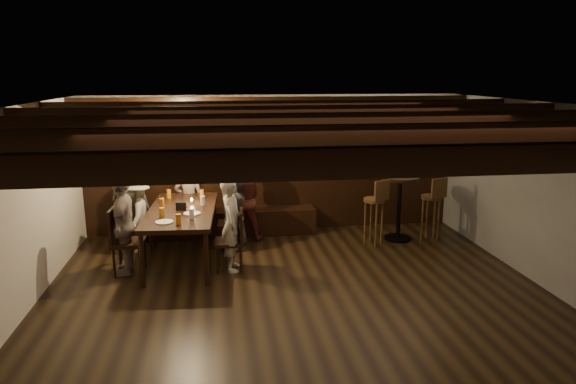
{
  "coord_description": "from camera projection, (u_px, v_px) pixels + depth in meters",
  "views": [
    {
      "loc": [
        -0.98,
        -5.44,
        2.76
      ],
      "look_at": [
        -0.04,
        1.3,
        1.18
      ],
      "focal_mm": 32.0,
      "sensor_mm": 36.0,
      "label": 1
    }
  ],
  "objects": [
    {
      "name": "person_right_near",
      "position": [
        233.0,
        209.0,
        8.12
      ],
      "size": [
        0.45,
        0.66,
        1.31
      ],
      "primitive_type": "imported",
      "rotation": [
        0.0,
        0.0,
        1.52
      ],
      "color": "#2A2A2C",
      "rests_on": "floor"
    },
    {
      "name": "pint_b",
      "position": [
        202.0,
        194.0,
        8.23
      ],
      "size": [
        0.07,
        0.07,
        0.14
      ],
      "primitive_type": "cylinder",
      "color": "#BF7219",
      "rests_on": "dining_table"
    },
    {
      "name": "chair_left_near",
      "position": [
        140.0,
        235.0,
        8.09
      ],
      "size": [
        0.43,
        0.43,
        0.9
      ],
      "rotation": [
        0.0,
        0.0,
        -1.62
      ],
      "color": "black",
      "rests_on": "floor"
    },
    {
      "name": "pint_a",
      "position": [
        169.0,
        194.0,
        8.23
      ],
      "size": [
        0.07,
        0.07,
        0.14
      ],
      "primitive_type": "cylinder",
      "color": "#BF7219",
      "rests_on": "dining_table"
    },
    {
      "name": "person_bench_left",
      "position": [
        133.0,
        208.0,
        8.43
      ],
      "size": [
        0.6,
        0.41,
        1.2
      ],
      "primitive_type": "imported",
      "rotation": [
        0.0,
        0.0,
        3.09
      ],
      "color": "#262729",
      "rests_on": "floor"
    },
    {
      "name": "pint_c",
      "position": [
        162.0,
        203.0,
        7.65
      ],
      "size": [
        0.07,
        0.07,
        0.14
      ],
      "primitive_type": "cylinder",
      "color": "#BF7219",
      "rests_on": "dining_table"
    },
    {
      "name": "pint_f",
      "position": [
        192.0,
        214.0,
        7.06
      ],
      "size": [
        0.07,
        0.07,
        0.14
      ],
      "primitive_type": "cylinder",
      "color": "silver",
      "rests_on": "dining_table"
    },
    {
      "name": "bar_stool_right",
      "position": [
        431.0,
        217.0,
        8.56
      ],
      "size": [
        0.37,
        0.39,
        1.1
      ],
      "rotation": [
        0.0,
        0.0,
        0.31
      ],
      "color": "#3B2712",
      "rests_on": "floor"
    },
    {
      "name": "person_bench_right",
      "position": [
        243.0,
        199.0,
        8.56
      ],
      "size": [
        0.71,
        0.57,
        1.41
      ],
      "primitive_type": "imported",
      "rotation": [
        0.0,
        0.0,
        3.09
      ],
      "color": "#57231D",
      "rests_on": "floor"
    },
    {
      "name": "plate_near",
      "position": [
        164.0,
        222.0,
        6.9
      ],
      "size": [
        0.24,
        0.24,
        0.01
      ],
      "primitive_type": "cylinder",
      "color": "white",
      "rests_on": "dining_table"
    },
    {
      "name": "dining_table",
      "position": [
        182.0,
        213.0,
        7.61
      ],
      "size": [
        1.07,
        2.18,
        0.8
      ],
      "rotation": [
        0.0,
        0.0,
        -0.05
      ],
      "color": "black",
      "rests_on": "floor"
    },
    {
      "name": "plate_far",
      "position": [
        192.0,
        213.0,
        7.31
      ],
      "size": [
        0.24,
        0.24,
        0.01
      ],
      "primitive_type": "cylinder",
      "color": "white",
      "rests_on": "dining_table"
    },
    {
      "name": "high_top_table",
      "position": [
        399.0,
        199.0,
        8.57
      ],
      "size": [
        0.61,
        0.61,
        1.09
      ],
      "color": "black",
      "rests_on": "floor"
    },
    {
      "name": "chair_left_far",
      "position": [
        128.0,
        253.0,
        7.21
      ],
      "size": [
        0.45,
        0.45,
        0.94
      ],
      "rotation": [
        0.0,
        0.0,
        -1.62
      ],
      "color": "black",
      "rests_on": "floor"
    },
    {
      "name": "pint_d",
      "position": [
        203.0,
        201.0,
        7.79
      ],
      "size": [
        0.07,
        0.07,
        0.14
      ],
      "primitive_type": "cylinder",
      "color": "silver",
      "rests_on": "dining_table"
    },
    {
      "name": "person_left_near",
      "position": [
        137.0,
        215.0,
        8.01
      ],
      "size": [
        0.48,
        0.79,
        1.19
      ],
      "primitive_type": "imported",
      "rotation": [
        0.0,
        0.0,
        -1.62
      ],
      "color": "gray",
      "rests_on": "floor"
    },
    {
      "name": "pint_e",
      "position": [
        162.0,
        213.0,
        7.12
      ],
      "size": [
        0.07,
        0.07,
        0.14
      ],
      "primitive_type": "cylinder",
      "color": "#BF7219",
      "rests_on": "dining_table"
    },
    {
      "name": "pint_g",
      "position": [
        178.0,
        219.0,
        6.8
      ],
      "size": [
        0.07,
        0.07,
        0.14
      ],
      "primitive_type": "cylinder",
      "color": "#BF7219",
      "rests_on": "dining_table"
    },
    {
      "name": "condiment_caddy",
      "position": [
        181.0,
        206.0,
        7.53
      ],
      "size": [
        0.15,
        0.1,
        0.12
      ],
      "primitive_type": "cube",
      "color": "black",
      "rests_on": "dining_table"
    },
    {
      "name": "person_bench_centre",
      "position": [
        189.0,
        201.0,
        8.64
      ],
      "size": [
        0.5,
        0.34,
        1.33
      ],
      "primitive_type": "imported",
      "rotation": [
        0.0,
        0.0,
        3.09
      ],
      "color": "gray",
      "rests_on": "floor"
    },
    {
      "name": "bar_stool_left",
      "position": [
        374.0,
        221.0,
        8.38
      ],
      "size": [
        0.39,
        0.4,
        1.1
      ],
      "rotation": [
        0.0,
        0.0,
        0.46
      ],
      "color": "#3B2712",
      "rests_on": "floor"
    },
    {
      "name": "chair_right_near",
      "position": [
        232.0,
        233.0,
        8.21
      ],
      "size": [
        0.42,
        0.42,
        0.88
      ],
      "rotation": [
        0.0,
        0.0,
        1.52
      ],
      "color": "black",
      "rests_on": "floor"
    },
    {
      "name": "chair_right_far",
      "position": [
        231.0,
        252.0,
        7.34
      ],
      "size": [
        0.42,
        0.42,
        0.88
      ],
      "rotation": [
        0.0,
        0.0,
        1.52
      ],
      "color": "black",
      "rests_on": "floor"
    },
    {
      "name": "person_left_far",
      "position": [
        124.0,
        225.0,
        7.11
      ],
      "size": [
        0.39,
        0.84,
        1.4
      ],
      "primitive_type": "imported",
      "rotation": [
        0.0,
        0.0,
        -1.62
      ],
      "color": "gray",
      "rests_on": "floor"
    },
    {
      "name": "person_right_far",
      "position": [
        232.0,
        224.0,
        7.25
      ],
      "size": [
        0.35,
        0.51,
        1.35
      ],
      "primitive_type": "imported",
      "rotation": [
        0.0,
        0.0,
        1.52
      ],
      "color": "#AFA994",
      "rests_on": "floor"
    },
    {
      "name": "room",
      "position": [
        263.0,
        186.0,
        7.86
      ],
      "size": [
        7.0,
        7.0,
        7.0
      ],
      "color": "black",
      "rests_on": "ground"
    },
    {
      "name": "candle",
      "position": [
        192.0,
        202.0,
        7.89
      ],
      "size": [
        0.05,
        0.05,
        0.05
      ],
      "primitive_type": "cylinder",
      "color": "beige",
      "rests_on": "dining_table"
    }
  ]
}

